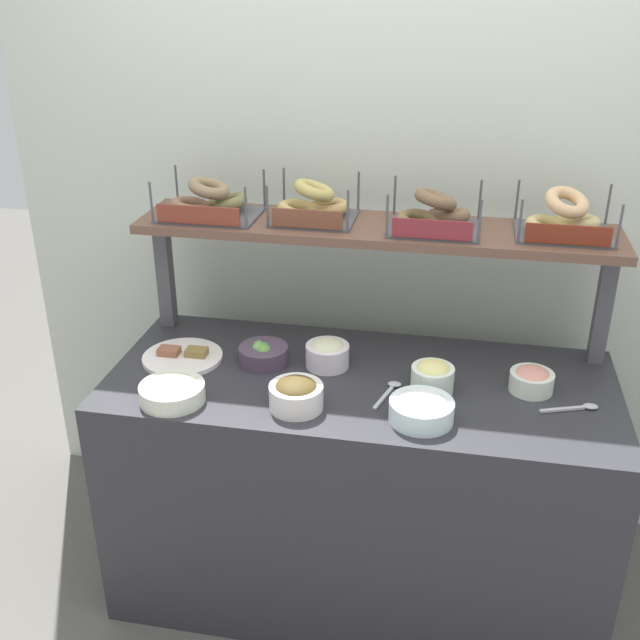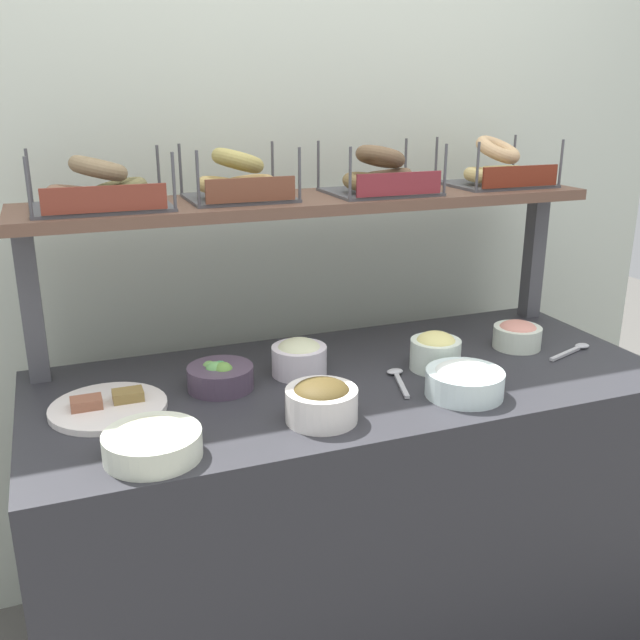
# 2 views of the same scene
# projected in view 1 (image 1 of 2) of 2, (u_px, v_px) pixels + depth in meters

# --- Properties ---
(ground_plane) EXTENTS (8.00, 8.00, 0.00)m
(ground_plane) POSITION_uv_depth(u_px,v_px,m) (355.00, 579.00, 2.79)
(ground_plane) COLOR #595651
(back_wall) EXTENTS (2.83, 0.06, 2.40)m
(back_wall) POSITION_uv_depth(u_px,v_px,m) (384.00, 222.00, 2.76)
(back_wall) COLOR silver
(back_wall) RESTS_ON ground_plane
(deli_counter) EXTENTS (1.63, 0.70, 0.85)m
(deli_counter) POSITION_uv_depth(u_px,v_px,m) (358.00, 486.00, 2.60)
(deli_counter) COLOR #2D2D33
(deli_counter) RESTS_ON ground_plane
(shelf_riser_left) EXTENTS (0.05, 0.05, 0.40)m
(shelf_riser_left) POSITION_uv_depth(u_px,v_px,m) (165.00, 274.00, 2.71)
(shelf_riser_left) COLOR #4C4C51
(shelf_riser_left) RESTS_ON deli_counter
(shelf_riser_right) EXTENTS (0.05, 0.05, 0.40)m
(shelf_riser_right) POSITION_uv_depth(u_px,v_px,m) (604.00, 307.00, 2.45)
(shelf_riser_right) COLOR #4C4C51
(shelf_riser_right) RESTS_ON deli_counter
(upper_shelf) EXTENTS (1.59, 0.32, 0.03)m
(upper_shelf) POSITION_uv_depth(u_px,v_px,m) (375.00, 229.00, 2.48)
(upper_shelf) COLOR brown
(upper_shelf) RESTS_ON shelf_riser_left
(bowl_lox_spread) EXTENTS (0.14, 0.14, 0.08)m
(bowl_lox_spread) POSITION_uv_depth(u_px,v_px,m) (532.00, 380.00, 2.34)
(bowl_lox_spread) COLOR white
(bowl_lox_spread) RESTS_ON deli_counter
(bowl_egg_salad) EXTENTS (0.13, 0.13, 0.10)m
(bowl_egg_salad) POSITION_uv_depth(u_px,v_px,m) (433.00, 376.00, 2.33)
(bowl_egg_salad) COLOR white
(bowl_egg_salad) RESTS_ON deli_counter
(bowl_potato_salad) EXTENTS (0.20, 0.20, 0.07)m
(bowl_potato_salad) POSITION_uv_depth(u_px,v_px,m) (172.00, 391.00, 2.29)
(bowl_potato_salad) COLOR silver
(bowl_potato_salad) RESTS_ON deli_counter
(bowl_cream_cheese) EXTENTS (0.19, 0.19, 0.08)m
(bowl_cream_cheese) POSITION_uv_depth(u_px,v_px,m) (421.00, 408.00, 2.19)
(bowl_cream_cheese) COLOR white
(bowl_cream_cheese) RESTS_ON deli_counter
(bowl_veggie_mix) EXTENTS (0.16, 0.16, 0.07)m
(bowl_veggie_mix) POSITION_uv_depth(u_px,v_px,m) (263.00, 354.00, 2.51)
(bowl_veggie_mix) COLOR #4D3D51
(bowl_veggie_mix) RESTS_ON deli_counter
(bowl_scallion_spread) EXTENTS (0.14, 0.14, 0.10)m
(bowl_scallion_spread) POSITION_uv_depth(u_px,v_px,m) (327.00, 353.00, 2.48)
(bowl_scallion_spread) COLOR white
(bowl_scallion_spread) RESTS_ON deli_counter
(bowl_chocolate_spread) EXTENTS (0.16, 0.16, 0.10)m
(bowl_chocolate_spread) POSITION_uv_depth(u_px,v_px,m) (296.00, 394.00, 2.25)
(bowl_chocolate_spread) COLOR white
(bowl_chocolate_spread) RESTS_ON deli_counter
(serving_plate_white) EXTENTS (0.27, 0.27, 0.04)m
(serving_plate_white) POSITION_uv_depth(u_px,v_px,m) (183.00, 357.00, 2.54)
(serving_plate_white) COLOR white
(serving_plate_white) RESTS_ON deli_counter
(serving_spoon_near_plate) EXTENTS (0.07, 0.17, 0.01)m
(serving_spoon_near_plate) POSITION_uv_depth(u_px,v_px,m) (390.00, 390.00, 2.34)
(serving_spoon_near_plate) COLOR #B7B7BC
(serving_spoon_near_plate) RESTS_ON deli_counter
(serving_spoon_by_edge) EXTENTS (0.17, 0.08, 0.01)m
(serving_spoon_by_edge) POSITION_uv_depth(u_px,v_px,m) (578.00, 408.00, 2.25)
(serving_spoon_by_edge) COLOR #B7B7BC
(serving_spoon_by_edge) RESTS_ON deli_counter
(bagel_basket_poppy) EXTENTS (0.33, 0.24, 0.14)m
(bagel_basket_poppy) POSITION_uv_depth(u_px,v_px,m) (209.00, 203.00, 2.54)
(bagel_basket_poppy) COLOR #4C4C51
(bagel_basket_poppy) RESTS_ON upper_shelf
(bagel_basket_sesame) EXTENTS (0.27, 0.25, 0.14)m
(bagel_basket_sesame) POSITION_uv_depth(u_px,v_px,m) (314.00, 206.00, 2.51)
(bagel_basket_sesame) COLOR #4C4C51
(bagel_basket_sesame) RESTS_ON upper_shelf
(bagel_basket_cinnamon_raisin) EXTENTS (0.30, 0.26, 0.14)m
(bagel_basket_cinnamon_raisin) POSITION_uv_depth(u_px,v_px,m) (434.00, 215.00, 2.41)
(bagel_basket_cinnamon_raisin) COLOR #4C4C51
(bagel_basket_cinnamon_raisin) RESTS_ON upper_shelf
(bagel_basket_plain) EXTENTS (0.30, 0.24, 0.15)m
(bagel_basket_plain) POSITION_uv_depth(u_px,v_px,m) (564.00, 221.00, 2.36)
(bagel_basket_plain) COLOR #4C4C51
(bagel_basket_plain) RESTS_ON upper_shelf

